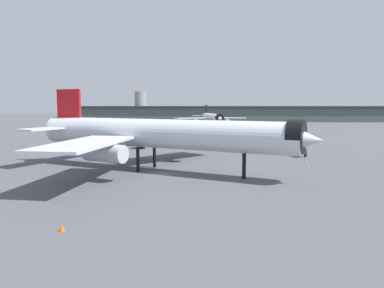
{
  "coord_description": "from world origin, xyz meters",
  "views": [
    {
      "loc": [
        15.83,
        -68.94,
        13.45
      ],
      "look_at": [
        5.89,
        1.46,
        5.86
      ],
      "focal_mm": 34.51,
      "sensor_mm": 36.0,
      "label": 1
    }
  ],
  "objects_px": {
    "baggage_tug_wing": "(300,153)",
    "traffic_cone_near_nose": "(62,228)",
    "traffic_cone_wingtip": "(305,160)",
    "airliner_far_taxiway": "(212,117)",
    "service_truck_front": "(141,143)",
    "airliner_near_gate": "(156,134)"
  },
  "relations": [
    {
      "from": "traffic_cone_near_nose",
      "to": "traffic_cone_wingtip",
      "type": "relative_size",
      "value": 1.02
    },
    {
      "from": "baggage_tug_wing",
      "to": "traffic_cone_near_nose",
      "type": "distance_m",
      "value": 70.31
    },
    {
      "from": "service_truck_front",
      "to": "traffic_cone_wingtip",
      "type": "distance_m",
      "value": 50.45
    },
    {
      "from": "traffic_cone_wingtip",
      "to": "airliner_far_taxiway",
      "type": "bearing_deg",
      "value": 104.46
    },
    {
      "from": "traffic_cone_near_nose",
      "to": "airliner_near_gate",
      "type": "bearing_deg",
      "value": 87.94
    },
    {
      "from": "airliner_near_gate",
      "to": "service_truck_front",
      "type": "relative_size",
      "value": 10.61
    },
    {
      "from": "traffic_cone_near_nose",
      "to": "traffic_cone_wingtip",
      "type": "distance_m",
      "value": 63.63
    },
    {
      "from": "airliner_far_taxiway",
      "to": "service_truck_front",
      "type": "height_order",
      "value": "airliner_far_taxiway"
    },
    {
      "from": "baggage_tug_wing",
      "to": "traffic_cone_near_nose",
      "type": "relative_size",
      "value": 4.54
    },
    {
      "from": "airliner_far_taxiway",
      "to": "traffic_cone_near_nose",
      "type": "xyz_separation_m",
      "value": [
        0.18,
        -184.98,
        -5.43
      ]
    },
    {
      "from": "baggage_tug_wing",
      "to": "traffic_cone_wingtip",
      "type": "distance_m",
      "value": 7.75
    },
    {
      "from": "airliner_far_taxiway",
      "to": "traffic_cone_wingtip",
      "type": "bearing_deg",
      "value": -2.06
    },
    {
      "from": "airliner_far_taxiway",
      "to": "traffic_cone_wingtip",
      "type": "relative_size",
      "value": 61.82
    },
    {
      "from": "traffic_cone_near_nose",
      "to": "service_truck_front",
      "type": "bearing_deg",
      "value": 99.59
    },
    {
      "from": "airliner_near_gate",
      "to": "airliner_far_taxiway",
      "type": "height_order",
      "value": "airliner_near_gate"
    },
    {
      "from": "traffic_cone_near_nose",
      "to": "baggage_tug_wing",
      "type": "bearing_deg",
      "value": 61.44
    },
    {
      "from": "service_truck_front",
      "to": "traffic_cone_near_nose",
      "type": "relative_size",
      "value": 7.51
    },
    {
      "from": "airliner_near_gate",
      "to": "service_truck_front",
      "type": "bearing_deg",
      "value": 129.4
    },
    {
      "from": "service_truck_front",
      "to": "traffic_cone_near_nose",
      "type": "height_order",
      "value": "service_truck_front"
    },
    {
      "from": "airliner_far_taxiway",
      "to": "traffic_cone_near_nose",
      "type": "height_order",
      "value": "airliner_far_taxiway"
    },
    {
      "from": "airliner_far_taxiway",
      "to": "traffic_cone_near_nose",
      "type": "relative_size",
      "value": 60.78
    },
    {
      "from": "traffic_cone_near_nose",
      "to": "traffic_cone_wingtip",
      "type": "height_order",
      "value": "traffic_cone_near_nose"
    }
  ]
}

